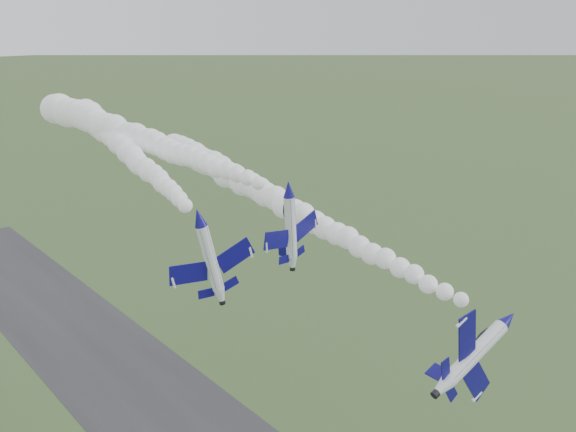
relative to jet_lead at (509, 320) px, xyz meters
name	(u,v)px	position (x,y,z in m)	size (l,w,h in m)	color
jet_lead	(509,320)	(0.00, 0.00, 0.00)	(4.94, 13.96, 10.77)	silver
smoke_trail_jet_lead	(280,202)	(2.44, 42.01, 3.22)	(5.19, 76.89, 5.19)	white
jet_pair_left	(199,217)	(-21.91, 26.62, 9.54)	(10.48, 12.54, 3.65)	silver
smoke_trail_jet_pair_left	(124,147)	(-15.14, 58.88, 11.63)	(4.47, 59.11, 4.47)	white
jet_pair_right	(289,189)	(-8.64, 26.60, 10.54)	(10.38, 12.31, 3.07)	silver
smoke_trail_jet_pair_right	(139,138)	(-12.29, 59.19, 12.67)	(5.45, 60.03, 5.45)	white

